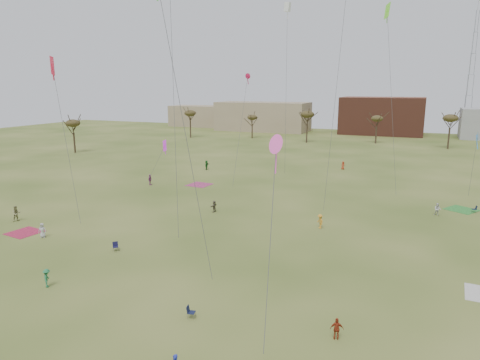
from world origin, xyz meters
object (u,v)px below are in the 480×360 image
at_px(flyer_near_center, 47,278).
at_px(camp_chair_center, 191,314).
at_px(camp_chair_left, 116,248).
at_px(camp_chair_right, 474,210).
at_px(flyer_near_left, 42,230).
at_px(radio_tower, 471,74).
at_px(spectator_fore_a, 337,329).

bearing_deg(flyer_near_center, camp_chair_center, -127.26).
height_order(camp_chair_left, camp_chair_right, same).
bearing_deg(flyer_near_left, camp_chair_right, 1.22).
distance_m(flyer_near_left, camp_chair_left, 9.51).
bearing_deg(flyer_near_center, camp_chair_left, -38.64).
relative_size(camp_chair_left, radio_tower, 0.02).
distance_m(spectator_fore_a, camp_chair_left, 23.44).
xyz_separation_m(camp_chair_right, radio_tower, (5.22, 95.89, 18.95)).
xyz_separation_m(flyer_near_left, spectator_fore_a, (31.97, -6.73, -0.06)).
bearing_deg(camp_chair_left, radio_tower, 29.58).
height_order(spectator_fore_a, camp_chair_left, spectator_fore_a).
bearing_deg(camp_chair_center, camp_chair_right, -42.38).
bearing_deg(spectator_fore_a, flyer_near_center, -12.04).
distance_m(camp_chair_left, radio_tower, 131.27).
bearing_deg(flyer_near_center, radio_tower, -54.85).
height_order(flyer_near_left, flyer_near_center, flyer_near_left).
relative_size(flyer_near_left, camp_chair_center, 1.80).
bearing_deg(flyer_near_left, camp_chair_left, -32.62).
relative_size(spectator_fore_a, camp_chair_right, 1.65).
bearing_deg(radio_tower, camp_chair_left, -107.16).
bearing_deg(radio_tower, camp_chair_right, -93.12).
bearing_deg(camp_chair_right, radio_tower, 164.65).
height_order(camp_chair_center, camp_chair_right, same).
height_order(spectator_fore_a, camp_chair_center, spectator_fore_a).
distance_m(flyer_near_center, spectator_fore_a, 22.52).
relative_size(camp_chair_left, camp_chair_center, 1.00).
bearing_deg(flyer_near_center, camp_chair_right, -80.88).
bearing_deg(camp_chair_right, camp_chair_left, -61.79).
height_order(flyer_near_left, camp_chair_left, flyer_near_left).
bearing_deg(camp_chair_right, flyer_near_left, -68.77).
bearing_deg(radio_tower, flyer_near_center, -106.14).
height_order(flyer_near_center, spectator_fore_a, flyer_near_center).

